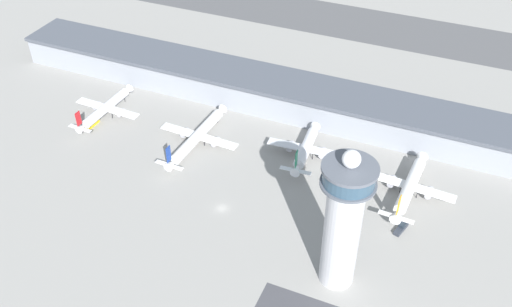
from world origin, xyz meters
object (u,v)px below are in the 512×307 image
service_truck_catering (92,124)px  control_tower (343,220)px  airplane_gate_bravo (198,136)px  airplane_gate_charlie (306,148)px  service_truck_fuel (401,228)px  airplane_gate_delta (410,186)px  airplane_gate_alpha (106,108)px

service_truck_catering → control_tower: bearing=-17.6°
airplane_gate_bravo → airplane_gate_charlie: bearing=11.7°
airplane_gate_bravo → service_truck_fuel: (88.72, -16.09, -3.32)m
airplane_gate_charlie → airplane_gate_delta: (43.08, -6.37, 0.00)m
airplane_gate_bravo → service_truck_fuel: size_ratio=5.94×
airplane_gate_bravo → airplane_gate_delta: size_ratio=1.14×
service_truck_catering → airplane_gate_alpha: bearing=75.2°
airplane_gate_delta → service_truck_fuel: size_ratio=5.21×
airplane_gate_charlie → service_truck_fuel: (44.42, -25.28, -3.84)m
airplane_gate_bravo → airplane_gate_charlie: (44.31, 9.19, 0.53)m
control_tower → service_truck_catering: 131.11m
airplane_gate_alpha → service_truck_catering: bearing=-104.8°
airplane_gate_charlie → airplane_gate_bravo: bearing=-168.3°
airplane_gate_charlie → service_truck_catering: size_ratio=4.37×
airplane_gate_alpha → service_truck_catering: size_ratio=4.96×
control_tower → service_truck_catering: size_ratio=6.94×
control_tower → airplane_gate_charlie: bearing=118.4°
airplane_gate_delta → service_truck_catering: airplane_gate_delta is taller
airplane_gate_bravo → airplane_gate_delta: 87.44m
airplane_gate_alpha → service_truck_fuel: size_ratio=4.87×
airplane_gate_bravo → service_truck_fuel: airplane_gate_bravo is taller
airplane_gate_alpha → airplane_gate_bravo: size_ratio=0.82×
airplane_gate_charlie → service_truck_fuel: airplane_gate_charlie is taller
airplane_gate_alpha → service_truck_fuel: (135.50, -18.14, -3.72)m
airplane_gate_charlie → service_truck_fuel: 51.25m
airplane_gate_alpha → airplane_gate_bravo: (46.78, -2.05, -0.40)m
service_truck_catering → airplane_gate_bravo: bearing=7.4°
airplane_gate_charlie → airplane_gate_delta: bearing=-8.4°
airplane_gate_delta → service_truck_fuel: (1.33, -18.91, -3.84)m
airplane_gate_alpha → service_truck_fuel: bearing=-7.6°
control_tower → airplane_gate_delta: (13.69, 48.03, -21.26)m
control_tower → service_truck_catering: (-122.71, 38.85, -24.99)m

